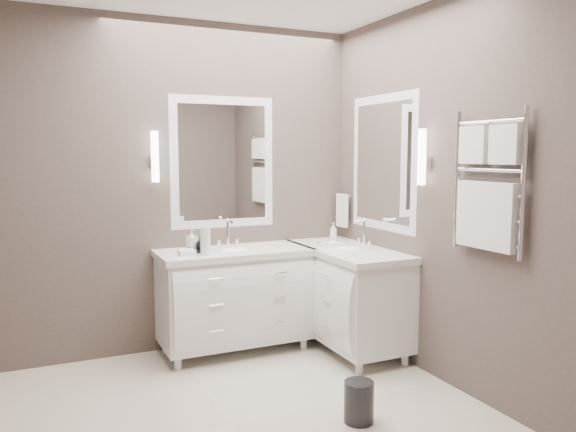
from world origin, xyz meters
name	(u,v)px	position (x,y,z in m)	size (l,w,h in m)	color
floor	(232,427)	(0.00, 0.00, -0.01)	(3.20, 3.00, 0.01)	beige
wall_back	(170,187)	(0.00, 1.50, 1.35)	(3.20, 0.01, 2.70)	#4A3F3B
wall_front	(377,238)	(0.00, -1.50, 1.35)	(3.20, 0.01, 2.70)	#4A3F3B
wall_right	(450,194)	(1.60, 0.00, 1.35)	(0.01, 3.00, 2.70)	#4A3F3B
vanity_back	(235,293)	(0.45, 1.23, 0.49)	(1.24, 0.59, 0.97)	white
vanity_right	(347,291)	(1.33, 0.90, 0.49)	(0.59, 1.24, 0.97)	white
mirror_back	(223,162)	(0.45, 1.49, 1.55)	(0.90, 0.02, 1.10)	white
mirror_right	(383,163)	(1.59, 0.80, 1.55)	(0.02, 0.90, 1.10)	white
sconce_back	(155,158)	(-0.13, 1.43, 1.59)	(0.06, 0.06, 0.40)	white
sconce_right	(422,158)	(1.53, 0.22, 1.59)	(0.06, 0.06, 0.40)	white
towel_bar_corner	(342,210)	(1.54, 1.36, 1.12)	(0.03, 0.22, 0.30)	white
towel_ladder	(487,191)	(1.55, -0.40, 1.39)	(0.06, 0.58, 0.90)	white
waste_bin	(359,402)	(0.72, -0.27, 0.13)	(0.18, 0.18, 0.25)	black
amenity_tray_back	(196,251)	(0.14, 1.23, 0.86)	(0.17, 0.13, 0.03)	black
amenity_tray_right	(333,243)	(1.31, 1.12, 0.86)	(0.11, 0.14, 0.02)	black
water_bottle	(205,241)	(0.17, 1.08, 0.96)	(0.08, 0.08, 0.22)	silver
soap_bottle_a	(192,239)	(0.11, 1.25, 0.95)	(0.07, 0.07, 0.15)	white
soap_bottle_b	(201,243)	(0.17, 1.20, 0.93)	(0.08, 0.08, 0.10)	black
soap_bottle_c	(333,232)	(1.31, 1.12, 0.95)	(0.06, 0.06, 0.16)	white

